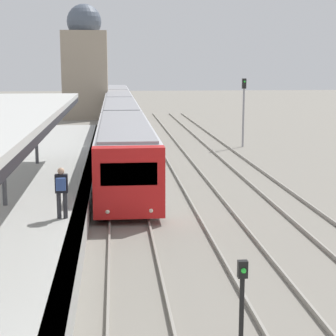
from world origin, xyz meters
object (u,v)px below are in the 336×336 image
person_on_platform (61,189)px  train_near (120,112)px  signal_mast_far (244,104)px  signal_post_near (242,295)px

person_on_platform → train_near: train_near is taller
signal_mast_far → person_on_platform: bearing=-117.0°
signal_post_near → signal_mast_far: 29.22m
person_on_platform → train_near: 31.86m
person_on_platform → signal_mast_far: size_ratio=0.34×
train_near → signal_mast_far: size_ratio=12.33×
train_near → signal_post_near: bearing=-87.0°
person_on_platform → signal_mast_far: bearing=63.0°
signal_post_near → signal_mast_far: size_ratio=0.39×
train_near → signal_mast_far: 13.69m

